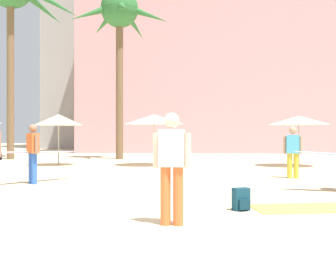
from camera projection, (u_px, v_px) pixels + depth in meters
The scene contains 12 objects.
ground at pixel (90, 227), 6.44m from camera, with size 120.00×120.00×0.00m, color beige.
hotel_pink at pixel (224, 52), 36.21m from camera, with size 23.04×10.40×16.89m, color pink.
hotel_tower_gray at pixel (129, 10), 45.90m from camera, with size 15.46×11.29×29.83m, color gray.
palm_tree_far_left at pixel (120, 18), 24.19m from camera, with size 5.58×5.60×9.70m.
cafe_umbrella_0 at pixel (59, 120), 19.26m from camera, with size 2.17×2.17×2.33m.
cafe_umbrella_2 at pixel (154, 119), 19.19m from camera, with size 2.70×2.70×2.32m.
cafe_umbrella_5 at pixel (299, 120), 18.74m from camera, with size 2.66×2.66×2.24m.
beach_towel at pixel (302, 208), 8.09m from camera, with size 1.88×1.06×0.01m, color #F4CC4C.
backpack at pixel (241, 200), 7.88m from camera, with size 0.35×0.32×0.42m.
person_far_right at pixel (34, 151), 12.20m from camera, with size 1.97×2.41×1.71m.
person_far_left at pixel (172, 163), 6.60m from camera, with size 0.61×0.25×1.75m.
person_near_left at pixel (293, 150), 13.67m from camera, with size 0.61×0.30×1.67m.
Camera 1 is at (1.63, -6.34, 1.42)m, focal length 45.28 mm.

